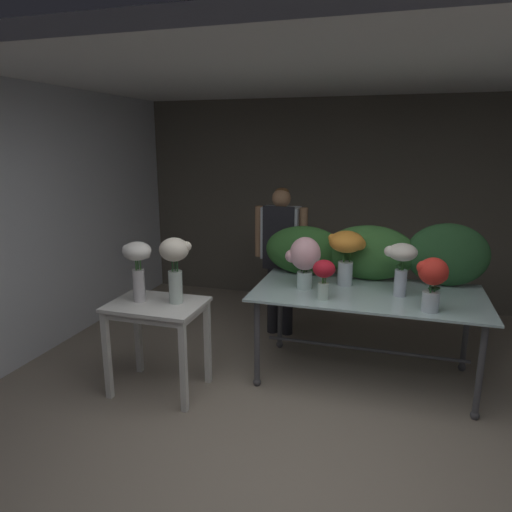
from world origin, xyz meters
The scene contains 15 objects.
ground_plane centered at (0.00, 1.88, 0.00)m, with size 8.25×8.25×0.00m, color gray.
wall_back centered at (0.00, 3.75, 1.32)m, with size 5.68×0.12×2.64m, color #5B564C.
wall_left centered at (-2.84, 1.88, 1.32)m, with size 0.12×3.87×2.64m, color silver.
ceiling_slab centered at (0.00, 1.88, 2.70)m, with size 5.80×3.87×0.12m, color silver.
display_table_glass centered at (0.36, 1.60, 0.71)m, with size 1.96×1.02×0.82m.
side_table_white centered at (-1.30, 0.88, 0.68)m, with size 0.77×0.56×0.79m.
florist centered at (-0.61, 2.38, 1.00)m, with size 0.58×0.24×1.62m.
foliage_backdrop centered at (0.36, 2.00, 1.08)m, with size 2.04×0.31×0.57m.
vase_crimson_hydrangea centered at (0.02, 1.30, 1.03)m, with size 0.18×0.18×0.34m.
vase_sunset_carnations centered at (0.15, 1.76, 1.16)m, with size 0.34×0.31×0.50m.
vase_ivory_snapdragons centered at (0.62, 1.58, 1.12)m, with size 0.27×0.24×0.45m.
vase_blush_peonies centered at (-0.19, 1.55, 1.10)m, with size 0.31×0.27×0.46m.
vase_scarlet_lilies centered at (0.85, 1.25, 1.08)m, with size 0.23×0.22×0.43m.
vase_white_roses_tall centered at (-1.45, 0.88, 1.13)m, with size 0.24×0.24×0.51m.
vase_cream_lisianthus_tall centered at (-1.14, 0.94, 1.15)m, with size 0.26×0.24×0.55m.
Camera 1 is at (0.55, -2.36, 2.08)m, focal length 32.56 mm.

